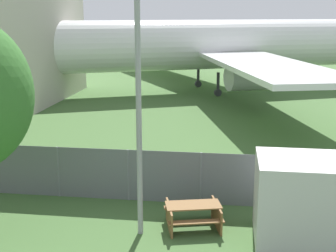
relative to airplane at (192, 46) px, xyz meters
name	(u,v)px	position (x,y,z in m)	size (l,w,h in m)	color
perimeter_fence	(128,175)	(-0.24, -23.11, -2.88)	(56.07, 0.07, 1.85)	slate
airplane	(192,46)	(0.00, 0.00, 0.00)	(43.89, 36.30, 11.81)	white
portable_cabin	(328,201)	(6.07, -25.31, -2.58)	(4.04, 2.29, 2.45)	silver
picnic_bench_near_cabin	(193,213)	(2.20, -24.97, -3.33)	(1.97, 1.77, 0.76)	brown
light_mast	(138,46)	(0.67, -25.55, 1.75)	(0.44, 0.44, 9.31)	#99999E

